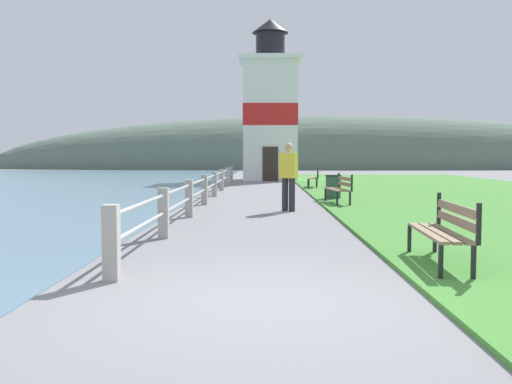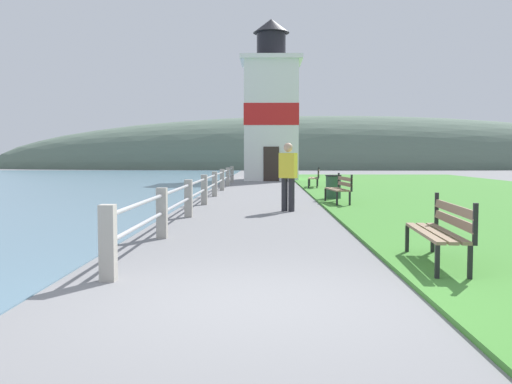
% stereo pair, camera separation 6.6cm
% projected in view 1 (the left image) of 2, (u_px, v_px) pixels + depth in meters
% --- Properties ---
extents(ground_plane, '(160.00, 160.00, 0.00)m').
position_uv_depth(ground_plane, '(254.00, 303.00, 5.72)').
color(ground_plane, slate).
extents(grass_verge, '(12.00, 44.90, 0.06)m').
position_uv_depth(grass_verge, '(477.00, 196.00, 20.54)').
color(grass_verge, '#428433').
rests_on(grass_verge, ground_plane).
extents(seawall_railing, '(0.18, 24.63, 0.91)m').
position_uv_depth(seawall_railing, '(210.00, 185.00, 18.90)').
color(seawall_railing, '#A8A399').
rests_on(seawall_railing, ground_plane).
extents(park_bench_near, '(0.58, 1.92, 0.94)m').
position_uv_depth(park_bench_near, '(445.00, 227.00, 7.47)').
color(park_bench_near, '#846B51').
rests_on(park_bench_near, ground_plane).
extents(park_bench_midway, '(0.64, 1.69, 0.94)m').
position_uv_depth(park_bench_midway, '(340.00, 187.00, 17.04)').
color(park_bench_midway, '#846B51').
rests_on(park_bench_midway, ground_plane).
extents(park_bench_far, '(0.65, 1.73, 0.94)m').
position_uv_depth(park_bench_far, '(315.00, 177.00, 25.62)').
color(park_bench_far, '#846B51').
rests_on(park_bench_far, ground_plane).
extents(lighthouse, '(3.63, 3.63, 9.63)m').
position_uv_depth(lighthouse, '(270.00, 111.00, 34.33)').
color(lighthouse, white).
rests_on(lighthouse, ground_plane).
extents(person_strolling, '(0.50, 0.41, 1.82)m').
position_uv_depth(person_strolling, '(289.00, 174.00, 15.09)').
color(person_strolling, '#28282D').
rests_on(person_strolling, ground_plane).
extents(trash_bin, '(0.54, 0.54, 0.84)m').
position_uv_depth(trash_bin, '(333.00, 187.00, 18.94)').
color(trash_bin, '#2D5138').
rests_on(trash_bin, ground_plane).
extents(distant_hillside, '(80.00, 16.00, 12.00)m').
position_uv_depth(distant_hillside, '(333.00, 168.00, 65.41)').
color(distant_hillside, '#566B5B').
rests_on(distant_hillside, ground_plane).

